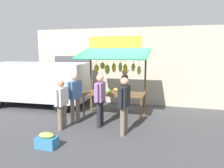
# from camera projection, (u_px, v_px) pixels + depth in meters

# --- Properties ---
(ground_plane) EXTENTS (40.00, 40.00, 0.00)m
(ground_plane) POSITION_uv_depth(u_px,v_px,m) (114.00, 116.00, 8.02)
(ground_plane) COLOR #424244
(street_backdrop) EXTENTS (9.00, 0.30, 3.40)m
(street_backdrop) POSITION_uv_depth(u_px,v_px,m) (126.00, 66.00, 9.87)
(street_backdrop) COLOR #B2A893
(street_backdrop) RESTS_ON ground
(market_stall) EXTENTS (2.50, 1.46, 2.50)m
(market_stall) POSITION_uv_depth(u_px,v_px,m) (114.00, 74.00, 7.86)
(market_stall) COLOR brown
(market_stall) RESTS_ON ground
(vendor_with_sunhat) EXTENTS (0.44, 0.71, 1.68)m
(vendor_with_sunhat) POSITION_uv_depth(u_px,v_px,m) (125.00, 87.00, 8.53)
(vendor_with_sunhat) COLOR #232328
(vendor_with_sunhat) RESTS_ON ground
(shopper_with_ponytail) EXTENTS (0.24, 0.71, 1.67)m
(shopper_with_ponytail) POSITION_uv_depth(u_px,v_px,m) (100.00, 96.00, 6.83)
(shopper_with_ponytail) COLOR #232328
(shopper_with_ponytail) RESTS_ON ground
(shopper_in_grey_tee) EXTENTS (0.33, 0.69, 1.65)m
(shopper_in_grey_tee) POSITION_uv_depth(u_px,v_px,m) (75.00, 94.00, 7.25)
(shopper_in_grey_tee) COLOR #726656
(shopper_in_grey_tee) RESTS_ON ground
(shopper_in_striped_shirt) EXTENTS (0.26, 0.70, 1.66)m
(shopper_in_striped_shirt) POSITION_uv_depth(u_px,v_px,m) (124.00, 102.00, 6.16)
(shopper_in_striped_shirt) COLOR #726656
(shopper_in_striped_shirt) RESTS_ON ground
(shopper_with_shopping_bag) EXTENTS (0.24, 0.66, 1.52)m
(shopper_with_shopping_bag) POSITION_uv_depth(u_px,v_px,m) (62.00, 101.00, 6.62)
(shopper_with_shopping_bag) COLOR #726656
(shopper_with_shopping_bag) RESTS_ON ground
(parked_van) EXTENTS (4.49, 2.07, 1.88)m
(parked_van) POSITION_uv_depth(u_px,v_px,m) (34.00, 80.00, 9.48)
(parked_van) COLOR silver
(parked_van) RESTS_ON ground
(produce_crate_near) EXTENTS (0.52, 0.34, 0.39)m
(produce_crate_near) POSITION_uv_depth(u_px,v_px,m) (47.00, 141.00, 5.40)
(produce_crate_near) COLOR teal
(produce_crate_near) RESTS_ON ground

